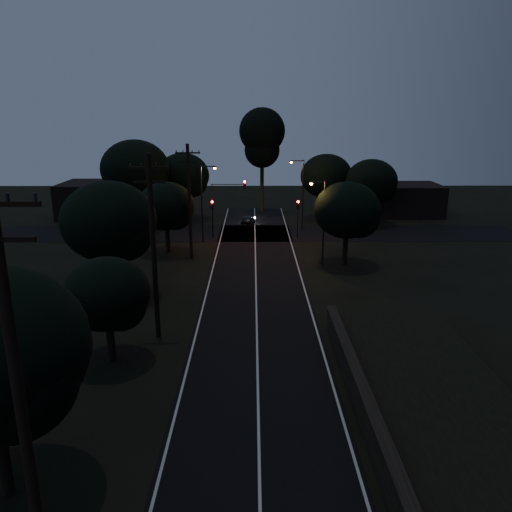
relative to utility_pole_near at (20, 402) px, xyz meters
name	(u,v)px	position (x,y,z in m)	size (l,w,h in m)	color
road_surface	(256,261)	(6.00, 33.12, -6.23)	(60.00, 70.00, 0.03)	black
retaining_wall	(465,458)	(13.74, 5.00, -5.63)	(6.93, 26.00, 1.60)	black
utility_pole_near	(20,402)	(0.00, 0.00, 0.00)	(2.20, 0.30, 12.00)	black
utility_pole_mid	(153,245)	(0.00, 17.00, -0.51)	(2.20, 0.30, 11.00)	black
utility_pole_far	(189,200)	(0.00, 34.00, -0.76)	(2.20, 0.30, 10.50)	black
tree_left_b	(109,296)	(-1.84, 13.91, -2.45)	(4.61, 4.61, 5.86)	black
tree_left_c	(112,224)	(-4.26, 23.86, -0.71)	(6.77, 6.77, 8.55)	black
tree_left_d	(168,207)	(-2.31, 35.89, -1.79)	(5.43, 5.43, 6.88)	black
tree_far_nw	(185,177)	(-2.77, 51.87, -0.84)	(6.58, 6.58, 8.34)	black
tree_far_w	(137,171)	(-7.72, 47.84, 0.37)	(7.98, 7.98, 10.17)	black
tree_far_ne	(328,177)	(15.23, 51.87, -0.94)	(6.48, 6.48, 8.20)	black
tree_far_e	(373,182)	(20.22, 48.88, -1.17)	(6.17, 6.17, 7.83)	black
tree_right_a	(350,212)	(14.21, 31.88, -1.44)	(5.83, 5.83, 7.41)	black
tall_pine	(262,137)	(7.00, 57.00, 3.72)	(6.08, 6.08, 13.82)	black
building_left	(102,199)	(-14.00, 54.00, -4.05)	(10.00, 8.00, 4.40)	black
building_right	(404,199)	(26.00, 55.00, -4.25)	(9.00, 7.00, 4.00)	black
signal_left	(212,212)	(1.40, 41.99, -3.41)	(0.28, 0.35, 4.10)	black
signal_right	(298,212)	(10.60, 41.99, -3.41)	(0.28, 0.35, 4.10)	black
signal_mast	(228,198)	(3.09, 41.99, -1.91)	(3.70, 0.35, 6.25)	black
streetlight_a	(204,198)	(0.69, 40.00, -1.61)	(1.66, 0.26, 8.00)	black
streetlight_b	(301,190)	(11.31, 46.00, -1.61)	(1.66, 0.26, 8.00)	black
streetlight_c	(322,217)	(11.83, 32.00, -1.89)	(1.46, 0.26, 7.50)	black
car	(248,221)	(5.17, 48.00, -5.64)	(1.43, 3.56, 1.21)	black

